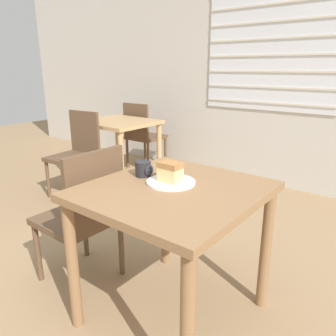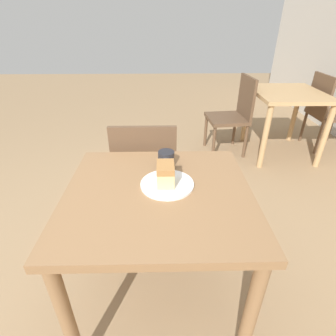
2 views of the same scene
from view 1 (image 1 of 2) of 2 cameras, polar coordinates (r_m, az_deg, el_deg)
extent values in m
cube|color=beige|center=(3.80, 24.89, 16.55)|extent=(10.00, 0.06, 2.80)
cube|color=white|center=(3.93, 17.58, 20.69)|extent=(1.51, 0.01, 1.53)
cube|color=beige|center=(3.93, 16.62, 10.84)|extent=(1.48, 0.01, 0.02)
cube|color=beige|center=(3.92, 16.84, 13.30)|extent=(1.48, 0.01, 0.02)
cube|color=beige|center=(3.91, 17.06, 15.77)|extent=(1.48, 0.01, 0.02)
cube|color=beige|center=(3.91, 17.29, 18.24)|extent=(1.48, 0.01, 0.02)
cube|color=beige|center=(3.92, 17.52, 20.71)|extent=(1.48, 0.01, 0.02)
cube|color=beige|center=(3.94, 17.75, 23.16)|extent=(1.48, 0.01, 0.02)
cube|color=beige|center=(3.96, 18.00, 25.59)|extent=(1.48, 0.01, 0.02)
cube|color=olive|center=(1.65, 1.00, -4.05)|extent=(0.82, 0.87, 0.04)
cylinder|color=olive|center=(1.82, -16.27, -16.10)|extent=(0.06, 0.06, 0.72)
cylinder|color=olive|center=(1.41, 3.40, -26.79)|extent=(0.06, 0.06, 0.72)
cylinder|color=olive|center=(2.28, -0.44, -8.26)|extent=(0.06, 0.06, 0.72)
cylinder|color=olive|center=(1.96, 16.64, -13.47)|extent=(0.06, 0.06, 0.72)
cube|color=tan|center=(3.92, -8.70, 7.87)|extent=(0.82, 0.74, 0.04)
cylinder|color=tan|center=(4.06, -15.24, 2.45)|extent=(0.06, 0.06, 0.70)
cylinder|color=tan|center=(3.53, -8.15, 0.70)|extent=(0.06, 0.06, 0.70)
cylinder|color=tan|center=(4.46, -8.71, 4.13)|extent=(0.06, 0.06, 0.70)
cylinder|color=tan|center=(3.98, -1.54, 2.75)|extent=(0.06, 0.06, 0.70)
cube|color=brown|center=(2.17, -15.50, -8.54)|extent=(0.44, 0.44, 0.04)
cylinder|color=brown|center=(2.50, -14.24, -10.49)|extent=(0.04, 0.04, 0.40)
cylinder|color=brown|center=(2.33, -21.73, -13.49)|extent=(0.04, 0.04, 0.40)
cylinder|color=brown|center=(2.25, -8.14, -13.49)|extent=(0.04, 0.04, 0.40)
cylinder|color=brown|center=(2.05, -16.07, -17.35)|extent=(0.04, 0.04, 0.40)
cube|color=brown|center=(1.92, -12.44, -3.70)|extent=(0.03, 0.41, 0.45)
cube|color=brown|center=(3.61, -16.35, 1.69)|extent=(0.48, 0.48, 0.04)
cylinder|color=brown|center=(3.70, -20.17, -1.88)|extent=(0.04, 0.04, 0.40)
cylinder|color=brown|center=(3.42, -16.28, -3.03)|extent=(0.04, 0.04, 0.40)
cylinder|color=brown|center=(3.92, -15.87, -0.41)|extent=(0.04, 0.04, 0.40)
cylinder|color=brown|center=(3.66, -11.91, -1.37)|extent=(0.04, 0.04, 0.40)
cube|color=brown|center=(3.69, -14.31, 6.11)|extent=(0.42, 0.07, 0.45)
cube|color=brown|center=(4.53, -3.82, 5.40)|extent=(0.45, 0.45, 0.04)
cylinder|color=brown|center=(4.60, -0.46, 2.81)|extent=(0.04, 0.04, 0.40)
cylinder|color=brown|center=(4.83, -4.03, 3.46)|extent=(0.04, 0.04, 0.40)
cylinder|color=brown|center=(4.32, -3.47, 1.82)|extent=(0.04, 0.04, 0.40)
cylinder|color=brown|center=(4.56, -7.09, 2.55)|extent=(0.04, 0.04, 0.40)
cube|color=brown|center=(4.33, -5.63, 8.13)|extent=(0.41, 0.04, 0.45)
cylinder|color=white|center=(1.70, 0.51, -2.45)|extent=(0.25, 0.25, 0.01)
cube|color=#E0C67F|center=(1.68, 0.38, -1.16)|extent=(0.11, 0.08, 0.07)
cube|color=#A3703D|center=(1.66, 0.39, 0.51)|extent=(0.12, 0.08, 0.03)
cylinder|color=#232328|center=(1.80, -4.36, -0.14)|extent=(0.09, 0.09, 0.08)
torus|color=#232328|center=(1.77, -3.32, -0.40)|extent=(0.02, 0.06, 0.06)
camera|label=2|loc=(1.26, 43.49, 18.45)|focal=28.00mm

